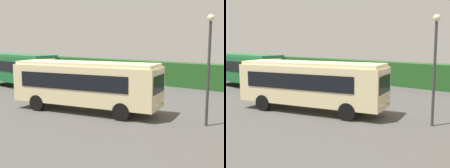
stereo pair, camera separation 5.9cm
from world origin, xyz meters
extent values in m
plane|color=#514F4C|center=(0.00, 0.00, 0.00)|extent=(86.17, 86.17, 0.00)
cube|color=#19602D|center=(-13.53, 2.23, 1.72)|extent=(8.67, 2.84, 2.34)
cube|color=#27723C|center=(-13.53, 2.23, 2.99)|extent=(8.41, 2.63, 0.20)
cube|color=black|center=(-13.78, 3.51, 2.00)|extent=(6.69, 0.31, 0.94)
cube|color=black|center=(-13.88, 0.98, 2.00)|extent=(6.69, 0.31, 0.94)
cube|color=black|center=(-9.23, 2.06, 2.00)|extent=(0.12, 2.05, 0.98)
cube|color=silver|center=(-9.23, 2.06, 2.71)|extent=(0.10, 1.37, 0.28)
cylinder|color=black|center=(-10.83, 3.27, 0.50)|extent=(1.01, 0.32, 1.00)
cylinder|color=black|center=(-10.92, 0.98, 0.50)|extent=(1.01, 0.32, 1.00)
cylinder|color=black|center=(-16.14, 3.49, 0.50)|extent=(1.01, 0.32, 1.00)
sphere|color=silver|center=(-9.19, 2.74, 0.90)|extent=(0.22, 0.22, 0.22)
sphere|color=silver|center=(-9.25, 1.37, 0.90)|extent=(0.22, 0.22, 0.22)
cube|color=beige|center=(-1.93, -1.08, 1.71)|extent=(9.54, 4.53, 2.32)
cube|color=#F8E8B2|center=(-1.93, -1.08, 2.97)|extent=(9.23, 4.28, 0.20)
cube|color=black|center=(-2.51, 0.02, 1.99)|extent=(7.01, 1.76, 0.93)
cube|color=black|center=(-1.93, -2.33, 1.99)|extent=(7.01, 1.76, 0.93)
cube|color=black|center=(2.57, 0.02, 1.99)|extent=(0.51, 1.92, 0.97)
cube|color=silver|center=(2.57, 0.02, 2.69)|extent=(0.35, 1.29, 0.28)
cylinder|color=black|center=(0.59, 0.67, 0.50)|extent=(1.04, 0.51, 1.00)
cylinder|color=black|center=(1.12, -1.47, 0.50)|extent=(1.04, 0.51, 1.00)
cylinder|color=black|center=(-4.97, -0.70, 0.50)|extent=(1.04, 0.51, 1.00)
cylinder|color=black|center=(-4.44, -2.83, 0.50)|extent=(1.04, 0.51, 1.00)
sphere|color=silver|center=(2.43, 0.67, 0.90)|extent=(0.22, 0.22, 0.22)
sphere|color=silver|center=(2.75, -0.61, 0.90)|extent=(0.22, 0.22, 0.22)
cube|color=#4C6B47|center=(-3.57, 1.11, 0.38)|extent=(0.27, 0.34, 0.77)
cube|color=maroon|center=(-3.57, 1.11, 1.10)|extent=(0.31, 0.52, 0.67)
sphere|color=beige|center=(-3.57, 1.11, 1.54)|extent=(0.21, 0.21, 0.21)
cube|color=#235721|center=(0.00, 12.14, 1.13)|extent=(55.09, 1.55, 2.26)
cylinder|color=#38383D|center=(5.13, 0.47, 2.64)|extent=(0.14, 0.14, 5.28)
sphere|color=beige|center=(5.13, 0.47, 5.46)|extent=(0.36, 0.36, 0.36)
camera|label=1|loc=(10.89, -14.38, 4.38)|focal=48.72mm
camera|label=2|loc=(10.93, -14.34, 4.38)|focal=48.72mm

